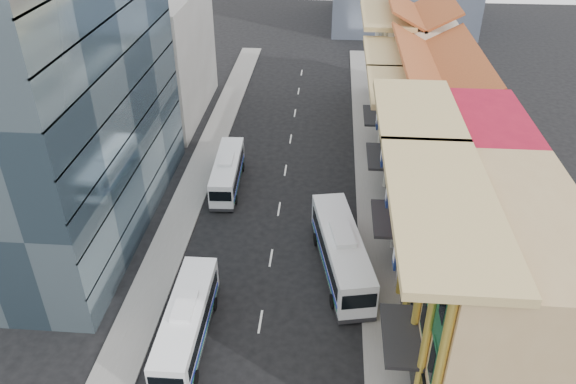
# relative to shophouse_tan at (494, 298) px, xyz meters

# --- Properties ---
(sidewalk_right) EXTENTS (3.00, 90.00, 0.15)m
(sidewalk_right) POSITION_rel_shophouse_tan_xyz_m (-5.50, 17.00, -5.92)
(sidewalk_right) COLOR slate
(sidewalk_right) RESTS_ON ground
(sidewalk_left) EXTENTS (3.00, 90.00, 0.15)m
(sidewalk_left) POSITION_rel_shophouse_tan_xyz_m (-22.50, 17.00, -5.92)
(sidewalk_left) COLOR slate
(sidewalk_left) RESTS_ON ground
(shophouse_tan) EXTENTS (8.00, 14.00, 12.00)m
(shophouse_tan) POSITION_rel_shophouse_tan_xyz_m (0.00, 0.00, 0.00)
(shophouse_tan) COLOR tan
(shophouse_tan) RESTS_ON ground
(shophouse_red) EXTENTS (8.00, 10.00, 12.00)m
(shophouse_red) POSITION_rel_shophouse_tan_xyz_m (0.00, 12.00, 0.00)
(shophouse_red) COLOR maroon
(shophouse_red) RESTS_ON ground
(shophouse_cream_near) EXTENTS (8.00, 9.00, 10.00)m
(shophouse_cream_near) POSITION_rel_shophouse_tan_xyz_m (0.00, 21.50, -1.00)
(shophouse_cream_near) COLOR beige
(shophouse_cream_near) RESTS_ON ground
(shophouse_cream_mid) EXTENTS (8.00, 9.00, 10.00)m
(shophouse_cream_mid) POSITION_rel_shophouse_tan_xyz_m (0.00, 30.50, -1.00)
(shophouse_cream_mid) COLOR beige
(shophouse_cream_mid) RESTS_ON ground
(shophouse_cream_far) EXTENTS (8.00, 12.00, 11.00)m
(shophouse_cream_far) POSITION_rel_shophouse_tan_xyz_m (0.00, 41.00, -0.50)
(shophouse_cream_far) COLOR beige
(shophouse_cream_far) RESTS_ON ground
(office_tower) EXTENTS (12.00, 26.00, 30.00)m
(office_tower) POSITION_rel_shophouse_tan_xyz_m (-31.00, 14.00, 9.00)
(office_tower) COLOR #425969
(office_tower) RESTS_ON ground
(office_block_far) EXTENTS (10.00, 18.00, 14.00)m
(office_block_far) POSITION_rel_shophouse_tan_xyz_m (-30.00, 37.00, 1.00)
(office_block_far) COLOR gray
(office_block_far) RESTS_ON ground
(bus_left_near) EXTENTS (2.48, 10.31, 3.30)m
(bus_left_near) POSITION_rel_shophouse_tan_xyz_m (-18.53, 0.92, -4.35)
(bus_left_near) COLOR white
(bus_left_near) RESTS_ON ground
(bus_left_far) EXTENTS (2.67, 9.75, 3.10)m
(bus_left_far) POSITION_rel_shophouse_tan_xyz_m (-19.25, 20.65, -4.45)
(bus_left_far) COLOR silver
(bus_left_far) RESTS_ON ground
(bus_right) EXTENTS (5.03, 12.04, 3.76)m
(bus_right) POSITION_rel_shophouse_tan_xyz_m (-8.50, 8.86, -4.12)
(bus_right) COLOR silver
(bus_right) RESTS_ON ground
(sedan_left) EXTENTS (2.14, 3.89, 1.25)m
(sedan_left) POSITION_rel_shophouse_tan_xyz_m (-19.05, -1.99, -5.38)
(sedan_left) COLOR white
(sedan_left) RESTS_ON ground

